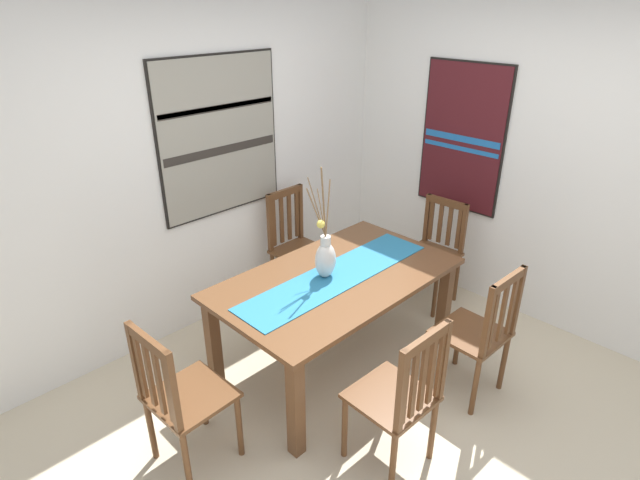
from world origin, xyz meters
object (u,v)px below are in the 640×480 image
object	(u,v)px
centerpiece_vase	(325,257)
chair_2	(296,244)
dining_table	(336,289)
chair_3	(434,250)
painting_on_side_wall	(463,138)
chair_0	(401,396)
chair_1	(180,396)
painting_on_back_wall	(220,137)
chair_4	(479,332)

from	to	relation	value
centerpiece_vase	chair_2	xyz separation A→B (m)	(0.51, 0.86, -0.38)
chair_2	centerpiece_vase	bearing A→B (deg)	-120.55
dining_table	centerpiece_vase	bearing A→B (deg)	142.58
chair_3	painting_on_side_wall	world-z (taller)	painting_on_side_wall
chair_0	painting_on_side_wall	xyz separation A→B (m)	(2.03, 0.96, 0.88)
chair_0	chair_1	distance (m)	1.21
chair_0	chair_2	distance (m)	1.99
chair_1	chair_2	world-z (taller)	chair_2
centerpiece_vase	painting_on_back_wall	xyz separation A→B (m)	(-0.01, 1.13, 0.62)
chair_0	chair_4	size ratio (longest dim) A/B	1.01
chair_1	chair_4	xyz separation A→B (m)	(1.70, -0.86, -0.00)
centerpiece_vase	painting_on_side_wall	distance (m)	1.75
dining_table	centerpiece_vase	distance (m)	0.27
centerpiece_vase	chair_1	xyz separation A→B (m)	(-1.20, -0.07, -0.39)
chair_4	chair_1	bearing A→B (deg)	153.26
chair_0	centerpiece_vase	bearing A→B (deg)	69.24
chair_3	chair_4	world-z (taller)	chair_4
chair_0	chair_1	size ratio (longest dim) A/B	1.01
dining_table	painting_on_side_wall	distance (m)	1.79
chair_0	chair_2	world-z (taller)	chair_2
chair_1	chair_0	bearing A→B (deg)	-45.35
painting_on_back_wall	centerpiece_vase	bearing A→B (deg)	-89.63
chair_4	painting_on_back_wall	size ratio (longest dim) A/B	0.81
dining_table	chair_1	bearing A→B (deg)	-178.99
chair_1	chair_4	size ratio (longest dim) A/B	0.99
centerpiece_vase	chair_0	xyz separation A→B (m)	(-0.35, -0.93, -0.38)
dining_table	chair_3	bearing A→B (deg)	0.49
chair_4	painting_on_back_wall	distance (m)	2.35
painting_on_side_wall	centerpiece_vase	bearing A→B (deg)	-179.15
painting_on_back_wall	chair_2	bearing A→B (deg)	-27.39
chair_3	chair_4	bearing A→B (deg)	-132.72
centerpiece_vase	painting_on_back_wall	bearing A→B (deg)	90.37
dining_table	centerpiece_vase	world-z (taller)	centerpiece_vase
dining_table	chair_0	world-z (taller)	chair_0
dining_table	chair_3	world-z (taller)	chair_3
painting_on_back_wall	painting_on_side_wall	xyz separation A→B (m)	(1.68, -1.10, -0.11)
chair_3	dining_table	bearing A→B (deg)	-179.51
chair_0	painting_on_side_wall	size ratio (longest dim) A/B	0.79
chair_3	chair_2	bearing A→B (deg)	131.97
dining_table	chair_3	xyz separation A→B (m)	(1.25, 0.01, -0.15)
chair_1	painting_on_side_wall	bearing A→B (deg)	1.92
chair_1	painting_on_back_wall	size ratio (longest dim) A/B	0.80
dining_table	painting_on_side_wall	size ratio (longest dim) A/B	1.37
chair_4	chair_0	bearing A→B (deg)	-179.67
chair_0	chair_1	world-z (taller)	chair_0
centerpiece_vase	chair_1	world-z (taller)	centerpiece_vase
chair_0	painting_on_back_wall	bearing A→B (deg)	80.46
dining_table	chair_2	distance (m)	1.02
centerpiece_vase	chair_4	distance (m)	1.12
chair_3	painting_on_side_wall	distance (m)	0.98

